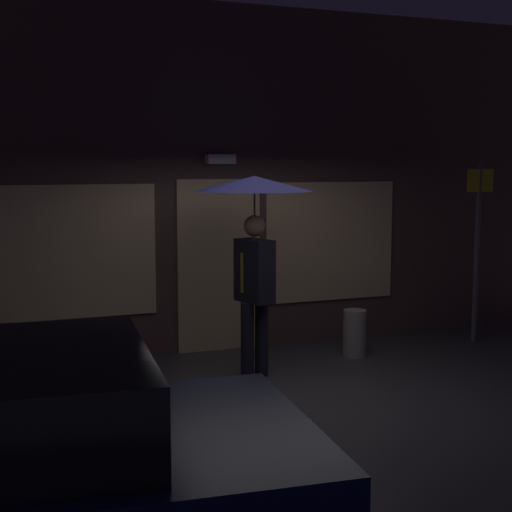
{
  "coord_description": "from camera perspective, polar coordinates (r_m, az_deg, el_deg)",
  "views": [
    {
      "loc": [
        -3.0,
        -6.81,
        2.39
      ],
      "look_at": [
        -0.02,
        0.83,
        1.38
      ],
      "focal_mm": 52.45,
      "sensor_mm": 36.0,
      "label": 1
    }
  ],
  "objects": [
    {
      "name": "person_with_umbrella",
      "position": [
        8.22,
        -0.12,
        2.96
      ],
      "size": [
        1.28,
        1.28,
        2.26
      ],
      "rotation": [
        0.0,
        0.0,
        1.86
      ],
      "color": "black",
      "rests_on": "ground"
    },
    {
      "name": "building_facade",
      "position": [
        9.64,
        -3.2,
        5.71
      ],
      "size": [
        9.87,
        0.48,
        4.38
      ],
      "color": "brown",
      "rests_on": "ground"
    },
    {
      "name": "ground_plane",
      "position": [
        7.82,
        2.38,
        -10.77
      ],
      "size": [
        18.0,
        18.0,
        0.0
      ],
      "primitive_type": "plane",
      "color": "#423F44"
    },
    {
      "name": "street_sign_post",
      "position": [
        10.37,
        16.52,
        1.12
      ],
      "size": [
        0.4,
        0.07,
        2.42
      ],
      "color": "#595B60",
      "rests_on": "ground"
    },
    {
      "name": "sidewalk_bollard",
      "position": [
        9.45,
        7.52,
        -5.85
      ],
      "size": [
        0.29,
        0.29,
        0.59
      ],
      "primitive_type": "cylinder",
      "color": "#9E998E",
      "rests_on": "ground"
    }
  ]
}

